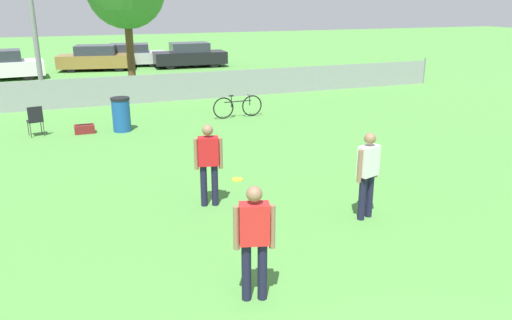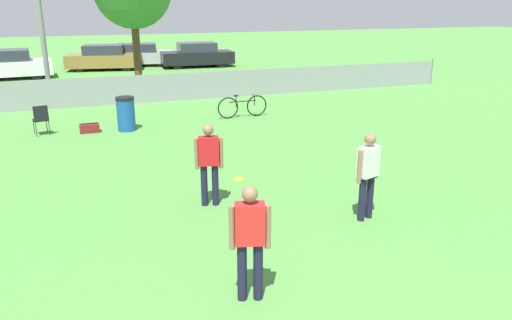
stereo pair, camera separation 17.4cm
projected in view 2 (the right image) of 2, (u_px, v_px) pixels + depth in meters
fence_backline at (140, 89)px, 19.44m from camera, size 27.70×0.07×1.21m
player_thrower_red at (209, 160)px, 9.59m from camera, size 0.54×0.31×1.63m
player_defender_red at (250, 236)px, 6.48m from camera, size 0.53×0.32×1.63m
player_receiver_white at (368, 171)px, 8.96m from camera, size 0.53×0.33×1.63m
frisbee_disc at (239, 179)px, 11.24m from camera, size 0.25×0.25×0.03m
folding_chair_sideline at (41, 118)px, 14.81m from camera, size 0.50×0.50×0.91m
bicycle_sideline at (243, 106)px, 17.14m from camera, size 1.79×0.44×0.79m
trash_bin at (126, 114)px, 15.35m from camera, size 0.57×0.57×1.05m
gear_bag_sideline at (89, 128)px, 15.24m from camera, size 0.58×0.32×0.29m
parked_car_white at (7, 65)px, 25.39m from camera, size 4.38×2.17×1.47m
parked_car_tan at (104, 58)px, 28.75m from camera, size 4.43×2.50×1.42m
parked_car_silver at (137, 55)px, 30.58m from camera, size 4.61×2.44×1.34m
parked_car_dark at (197, 55)px, 30.06m from camera, size 4.35×1.94×1.45m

